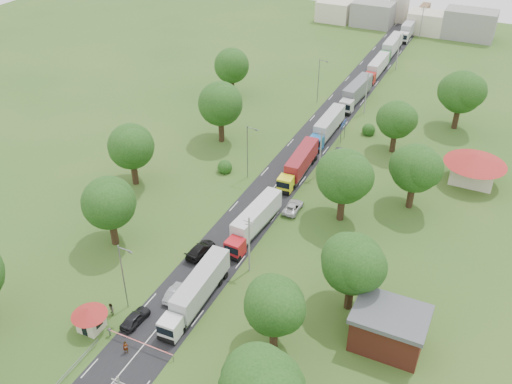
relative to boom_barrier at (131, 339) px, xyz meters
The scene contains 43 objects.
ground 25.05m from the boom_barrier, 86.89° to the left, with size 260.00×260.00×0.00m, color #2B541C.
road 45.03m from the boom_barrier, 88.27° to the left, with size 8.00×200.00×0.04m, color black.
boom_barrier is the anchor object (origin of this frame).
guard_booth 5.98m from the boom_barrier, behind, with size 4.40×4.40×3.45m.
info_sign 60.39m from the boom_barrier, 83.76° to the left, with size 0.12×3.10×4.10m.
pole_1 19.63m from the boom_barrier, 69.14° to the left, with size 1.60×0.24×9.00m.
pole_2 46.66m from the boom_barrier, 81.52° to the left, with size 1.60×0.24×9.00m.
pole_3 74.41m from the boom_barrier, 84.71° to the left, with size 1.60×0.24×9.00m.
pole_4 102.30m from the boom_barrier, 86.15° to the left, with size 1.60×0.24×9.00m.
pole_5 130.24m from the boom_barrier, 86.98° to the left, with size 1.60×0.24×9.00m.
lamp_0 7.91m from the boom_barrier, 128.59° to the left, with size 2.03×0.22×10.00m.
lamp_1 40.47m from the boom_barrier, 95.70° to the left, with size 2.03×0.22×10.00m.
lamp_2 75.25m from the boom_barrier, 93.05° to the left, with size 2.03×0.22×10.00m.
tree_2 17.86m from the boom_barrier, 24.96° to the left, with size 8.00×8.00×10.10m.
tree_3 28.11m from the boom_barrier, 38.79° to the left, with size 8.80×8.80×11.07m.
tree_4 38.62m from the boom_barrier, 67.81° to the left, with size 9.60×9.60×12.05m.
tree_5 49.47m from the boom_barrier, 61.59° to the left, with size 8.80×8.80×11.07m.
tree_6 62.58m from the boom_barrier, 74.79° to the left, with size 8.00×8.00×10.10m.
tree_7 79.63m from the boom_barrier, 71.37° to the left, with size 9.60×9.60×12.05m.
tree_10 21.36m from the boom_barrier, 132.02° to the left, with size 8.80×8.80×11.07m.
tree_11 37.10m from the boom_barrier, 124.41° to the left, with size 8.80×8.80×11.07m.
tree_12 52.73m from the boom_barrier, 106.28° to the left, with size 9.60×9.60×12.05m.
tree_13 73.99m from the boom_barrier, 107.90° to the left, with size 8.80×8.80×11.07m.
house_brick 30.34m from the boom_barrier, 25.42° to the left, with size 8.60×6.60×5.20m.
house_cream 63.37m from the boom_barrier, 60.31° to the left, with size 10.08×10.08×5.80m.
distant_town 135.04m from the boom_barrier, 89.13° to the left, with size 52.00×8.00×8.00m.
church 143.10m from the boom_barrier, 91.06° to the left, with size 5.00×5.00×12.30m.
truck_0 10.15m from the boom_barrier, 68.92° to the left, with size 2.88×14.71×4.07m.
truck_1 26.42m from the boom_barrier, 82.00° to the left, with size 3.25×14.53×4.01m.
truck_2 45.00m from the boom_barrier, 85.45° to the left, with size 3.03×14.51×4.01m.
truck_3 60.80m from the boom_barrier, 87.01° to the left, with size 2.56×14.68×4.07m.
truck_4 78.92m from the boom_barrier, 87.55° to the left, with size 3.37×15.51×4.28m.
truck_5 96.22m from the boom_barrier, 87.95° to the left, with size 2.45×14.16×3.93m.
truck_6 112.03m from the boom_barrier, 88.48° to the left, with size 2.67×15.39×4.27m.
truck_7 129.73m from the boom_barrier, 88.36° to the left, with size 2.71×15.59×4.32m.
truck_8 147.08m from the boom_barrier, 88.54° to the left, with size 2.65×14.22×3.94m.
car_lane_front 3.55m from the boom_barrier, 117.57° to the left, with size 1.79×4.45×1.52m, color black.
car_lane_mid 9.07m from the boom_barrier, 87.74° to the left, with size 1.50×4.30×1.42m, color gray.
car_lane_rear 18.23m from the boom_barrier, 93.19° to the left, with size 2.20×5.41×1.57m, color black.
car_verge_near 34.61m from the boom_barrier, 78.57° to the left, with size 2.28×4.95×1.38m, color silver.
car_verge_far 54.84m from the boom_barrier, 81.95° to the left, with size 1.57×3.89×1.33m, color slate.
pedestrian_near 1.32m from the boom_barrier, 81.23° to the right, with size 0.63×0.41×1.72m, color gray.
pedestrian_booth 5.92m from the boom_barrier, 150.23° to the left, with size 0.86×0.67×1.78m, color gray.
Camera 1 is at (32.05, -61.02, 52.29)m, focal length 40.00 mm.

